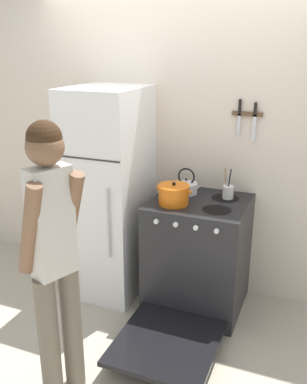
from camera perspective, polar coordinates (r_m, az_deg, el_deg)
The scene contains 9 objects.
ground_plane at distance 4.14m, azimuth 3.01°, elevation -11.21°, with size 14.00×14.00×0.00m, color #B2A893.
wall_back at distance 3.69m, azimuth 3.51°, elevation 6.34°, with size 10.00×0.06×2.55m.
refrigerator at distance 3.65m, azimuth -5.90°, elevation -0.20°, with size 0.58×0.72×1.78m.
stove_range at distance 3.52m, azimuth 5.75°, elevation -8.53°, with size 0.76×1.43×0.93m.
dutch_oven_pot at distance 3.27m, azimuth 2.71°, elevation -0.33°, with size 0.29×0.24×0.18m.
tea_kettle at distance 3.51m, azimuth 4.40°, elevation 0.76°, with size 0.23×0.19×0.22m.
utensil_jar at distance 3.44m, azimuth 9.90°, elevation 0.10°, with size 0.09×0.09×0.25m.
person at distance 2.49m, azimuth -13.16°, elevation -7.73°, with size 0.36×0.42×1.73m.
wall_knife_strip at distance 3.46m, azimuth 12.39°, elevation 10.10°, with size 0.24×0.03×0.32m.
Camera 1 is at (1.14, -3.39, 2.09)m, focal length 40.00 mm.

